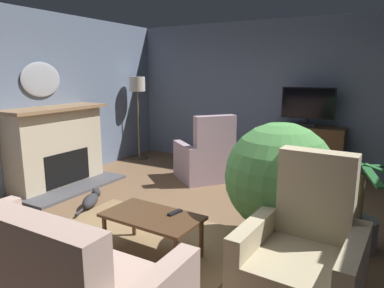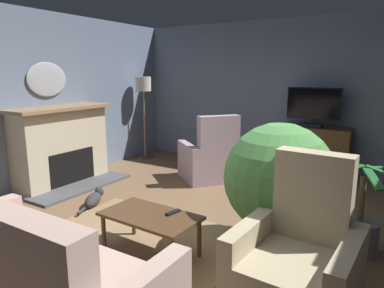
{
  "view_description": "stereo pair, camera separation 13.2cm",
  "coord_description": "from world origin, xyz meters",
  "px_view_note": "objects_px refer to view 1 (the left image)",
  "views": [
    {
      "loc": [
        1.86,
        -3.05,
        1.82
      ],
      "look_at": [
        -0.04,
        0.27,
        1.03
      ],
      "focal_mm": 32.68,
      "sensor_mm": 36.0,
      "label": 1
    },
    {
      "loc": [
        1.97,
        -2.98,
        1.82
      ],
      "look_at": [
        -0.04,
        0.27,
        1.03
      ],
      "focal_mm": 32.68,
      "sensor_mm": 36.0,
      "label": 2
    }
  ],
  "objects_px": {
    "armchair_facing_sofa": "(208,159)",
    "potted_plant_tall_palm_by_window": "(279,178)",
    "tv_remote": "(175,213)",
    "tv_cabinet": "(305,152)",
    "coffee_table": "(152,220)",
    "television": "(308,106)",
    "wall_mirror_oval": "(41,79)",
    "armchair_in_far_corner": "(302,261)",
    "sofa_floral": "(40,284)",
    "potted_plant_leafy_by_curtain": "(357,229)",
    "cat": "(91,200)",
    "floor_lamp": "(138,96)",
    "fireplace": "(57,148)"
  },
  "relations": [
    {
      "from": "armchair_facing_sofa",
      "to": "potted_plant_tall_palm_by_window",
      "type": "xyz_separation_m",
      "value": [
        1.71,
        -1.75,
        0.4
      ]
    },
    {
      "from": "tv_remote",
      "to": "potted_plant_tall_palm_by_window",
      "type": "height_order",
      "value": "potted_plant_tall_palm_by_window"
    },
    {
      "from": "tv_cabinet",
      "to": "coffee_table",
      "type": "xyz_separation_m",
      "value": [
        -0.71,
        -3.6,
        -0.04
      ]
    },
    {
      "from": "tv_remote",
      "to": "television",
      "type": "bearing_deg",
      "value": -176.79
    },
    {
      "from": "wall_mirror_oval",
      "to": "television",
      "type": "xyz_separation_m",
      "value": [
        3.59,
        2.49,
        -0.45
      ]
    },
    {
      "from": "wall_mirror_oval",
      "to": "armchair_in_far_corner",
      "type": "distance_m",
      "value": 4.67
    },
    {
      "from": "sofa_floral",
      "to": "potted_plant_leafy_by_curtain",
      "type": "xyz_separation_m",
      "value": [
        1.87,
        2.35,
        -0.11
      ]
    },
    {
      "from": "coffee_table",
      "to": "cat",
      "type": "height_order",
      "value": "coffee_table"
    },
    {
      "from": "sofa_floral",
      "to": "floor_lamp",
      "type": "relative_size",
      "value": 1.2
    },
    {
      "from": "sofa_floral",
      "to": "armchair_in_far_corner",
      "type": "bearing_deg",
      "value": 38.1
    },
    {
      "from": "floor_lamp",
      "to": "potted_plant_leafy_by_curtain",
      "type": "bearing_deg",
      "value": -24.46
    },
    {
      "from": "television",
      "to": "armchair_in_far_corner",
      "type": "height_order",
      "value": "television"
    },
    {
      "from": "tv_cabinet",
      "to": "television",
      "type": "bearing_deg",
      "value": -90.0
    },
    {
      "from": "coffee_table",
      "to": "potted_plant_tall_palm_by_window",
      "type": "xyz_separation_m",
      "value": [
        1.03,
        0.8,
        0.37
      ]
    },
    {
      "from": "television",
      "to": "tv_remote",
      "type": "bearing_deg",
      "value": -98.81
    },
    {
      "from": "coffee_table",
      "to": "wall_mirror_oval",
      "type": "bearing_deg",
      "value": 159.91
    },
    {
      "from": "television",
      "to": "coffee_table",
      "type": "xyz_separation_m",
      "value": [
        -0.71,
        -3.55,
        -0.87
      ]
    },
    {
      "from": "sofa_floral",
      "to": "potted_plant_tall_palm_by_window",
      "type": "height_order",
      "value": "potted_plant_tall_palm_by_window"
    },
    {
      "from": "fireplace",
      "to": "armchair_facing_sofa",
      "type": "relative_size",
      "value": 1.37
    },
    {
      "from": "coffee_table",
      "to": "armchair_facing_sofa",
      "type": "xyz_separation_m",
      "value": [
        -0.69,
        2.55,
        -0.03
      ]
    },
    {
      "from": "television",
      "to": "potted_plant_tall_palm_by_window",
      "type": "height_order",
      "value": "television"
    },
    {
      "from": "potted_plant_leafy_by_curtain",
      "to": "tv_cabinet",
      "type": "bearing_deg",
      "value": 113.34
    },
    {
      "from": "potted_plant_leafy_by_curtain",
      "to": "cat",
      "type": "distance_m",
      "value": 3.32
    },
    {
      "from": "fireplace",
      "to": "television",
      "type": "xyz_separation_m",
      "value": [
        3.35,
        2.49,
        0.63
      ]
    },
    {
      "from": "potted_plant_leafy_by_curtain",
      "to": "television",
      "type": "bearing_deg",
      "value": 113.8
    },
    {
      "from": "coffee_table",
      "to": "floor_lamp",
      "type": "relative_size",
      "value": 0.58
    },
    {
      "from": "fireplace",
      "to": "tv_cabinet",
      "type": "relative_size",
      "value": 1.36
    },
    {
      "from": "wall_mirror_oval",
      "to": "sofa_floral",
      "type": "distance_m",
      "value": 3.84
    },
    {
      "from": "sofa_floral",
      "to": "armchair_facing_sofa",
      "type": "bearing_deg",
      "value": 98.91
    },
    {
      "from": "sofa_floral",
      "to": "armchair_in_far_corner",
      "type": "height_order",
      "value": "armchair_in_far_corner"
    },
    {
      "from": "wall_mirror_oval",
      "to": "tv_cabinet",
      "type": "xyz_separation_m",
      "value": [
        3.59,
        2.54,
        -1.27
      ]
    },
    {
      "from": "armchair_in_far_corner",
      "to": "cat",
      "type": "distance_m",
      "value": 3.05
    },
    {
      "from": "fireplace",
      "to": "wall_mirror_oval",
      "type": "distance_m",
      "value": 1.11
    },
    {
      "from": "tv_cabinet",
      "to": "coffee_table",
      "type": "height_order",
      "value": "tv_cabinet"
    },
    {
      "from": "wall_mirror_oval",
      "to": "floor_lamp",
      "type": "height_order",
      "value": "wall_mirror_oval"
    },
    {
      "from": "potted_plant_tall_palm_by_window",
      "to": "cat",
      "type": "xyz_separation_m",
      "value": [
        -2.54,
        -0.16,
        -0.66
      ]
    },
    {
      "from": "wall_mirror_oval",
      "to": "coffee_table",
      "type": "height_order",
      "value": "wall_mirror_oval"
    },
    {
      "from": "coffee_table",
      "to": "floor_lamp",
      "type": "height_order",
      "value": "floor_lamp"
    },
    {
      "from": "cat",
      "to": "floor_lamp",
      "type": "distance_m",
      "value": 3.0
    },
    {
      "from": "television",
      "to": "armchair_facing_sofa",
      "type": "height_order",
      "value": "television"
    },
    {
      "from": "tv_cabinet",
      "to": "potted_plant_tall_palm_by_window",
      "type": "xyz_separation_m",
      "value": [
        0.32,
        -2.8,
        0.33
      ]
    },
    {
      "from": "potted_plant_tall_palm_by_window",
      "to": "potted_plant_leafy_by_curtain",
      "type": "bearing_deg",
      "value": 23.87
    },
    {
      "from": "tv_remote",
      "to": "sofa_floral",
      "type": "relative_size",
      "value": 0.08
    },
    {
      "from": "armchair_facing_sofa",
      "to": "floor_lamp",
      "type": "height_order",
      "value": "floor_lamp"
    },
    {
      "from": "tv_cabinet",
      "to": "floor_lamp",
      "type": "height_order",
      "value": "floor_lamp"
    },
    {
      "from": "fireplace",
      "to": "armchair_in_far_corner",
      "type": "relative_size",
      "value": 1.45
    },
    {
      "from": "cat",
      "to": "armchair_in_far_corner",
      "type": "bearing_deg",
      "value": -12.12
    },
    {
      "from": "wall_mirror_oval",
      "to": "television",
      "type": "distance_m",
      "value": 4.4
    },
    {
      "from": "television",
      "to": "potted_plant_tall_palm_by_window",
      "type": "bearing_deg",
      "value": -83.33
    },
    {
      "from": "cat",
      "to": "wall_mirror_oval",
      "type": "bearing_deg",
      "value": 163.25
    }
  ]
}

